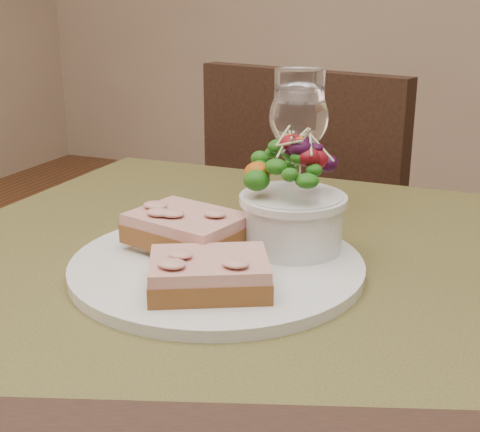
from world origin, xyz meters
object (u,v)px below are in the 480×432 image
at_px(dinner_plate, 217,266).
at_px(salad_bowl, 293,196).
at_px(sandwich_back, 187,228).
at_px(cafe_table, 253,359).
at_px(chair_far, 333,336).
at_px(ramekin, 159,228).
at_px(wine_glass, 299,121).
at_px(sandwich_front, 209,274).

distance_m(dinner_plate, salad_bowl, 0.11).
bearing_deg(sandwich_back, cafe_table, 6.64).
relative_size(chair_far, salad_bowl, 7.09).
distance_m(cafe_table, dinner_plate, 0.11).
height_order(chair_far, ramekin, chair_far).
bearing_deg(cafe_table, chair_far, 96.74).
bearing_deg(sandwich_back, wine_glass, 87.16).
distance_m(cafe_table, ramekin, 0.18).
bearing_deg(sandwich_front, salad_bowl, 47.05).
bearing_deg(salad_bowl, chair_far, 99.26).
bearing_deg(chair_far, sandwich_front, 109.56).
distance_m(sandwich_front, sandwich_back, 0.11).
bearing_deg(wine_glass, cafe_table, -84.18).
distance_m(dinner_plate, wine_glass, 0.25).
xyz_separation_m(cafe_table, salad_bowl, (0.02, 0.06, 0.17)).
height_order(chair_far, wine_glass, wine_glass).
height_order(cafe_table, ramekin, ramekin).
xyz_separation_m(dinner_plate, ramekin, (-0.08, 0.02, 0.03)).
height_order(cafe_table, salad_bowl, salad_bowl).
bearing_deg(dinner_plate, ramekin, 166.43).
height_order(chair_far, sandwich_front, chair_far).
xyz_separation_m(dinner_plate, sandwich_back, (-0.04, 0.02, 0.03)).
bearing_deg(sandwich_front, cafe_table, 51.39).
relative_size(chair_far, dinner_plate, 2.91).
bearing_deg(sandwich_back, salad_bowl, 38.51).
relative_size(dinner_plate, ramekin, 5.00).
bearing_deg(wine_glass, salad_bowl, -73.88).
distance_m(dinner_plate, sandwich_back, 0.06).
distance_m(dinner_plate, sandwich_front, 0.07).
bearing_deg(salad_bowl, ramekin, -161.66).
height_order(dinner_plate, wine_glass, wine_glass).
relative_size(sandwich_front, salad_bowl, 1.09).
distance_m(sandwich_back, ramekin, 0.04).
bearing_deg(dinner_plate, wine_glass, 85.60).
height_order(cafe_table, wine_glass, wine_glass).
xyz_separation_m(cafe_table, wine_glass, (-0.02, 0.21, 0.22)).
height_order(sandwich_front, ramekin, ramekin).
height_order(cafe_table, sandwich_back, sandwich_back).
distance_m(chair_far, salad_bowl, 0.85).
bearing_deg(ramekin, sandwich_front, -40.55).
xyz_separation_m(chair_far, ramekin, (-0.03, -0.71, 0.49)).
distance_m(chair_far, sandwich_back, 0.87).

